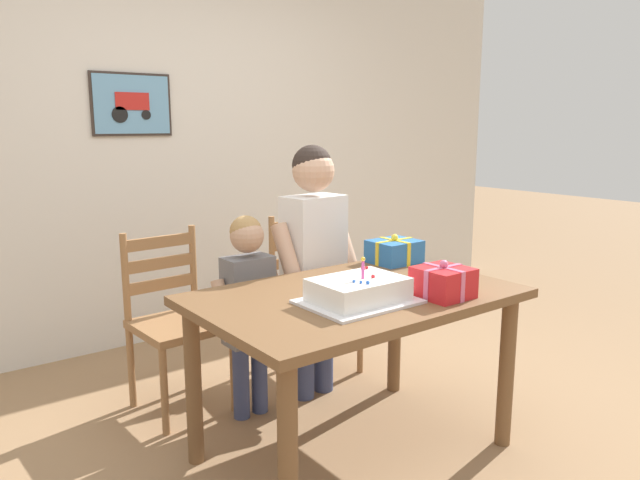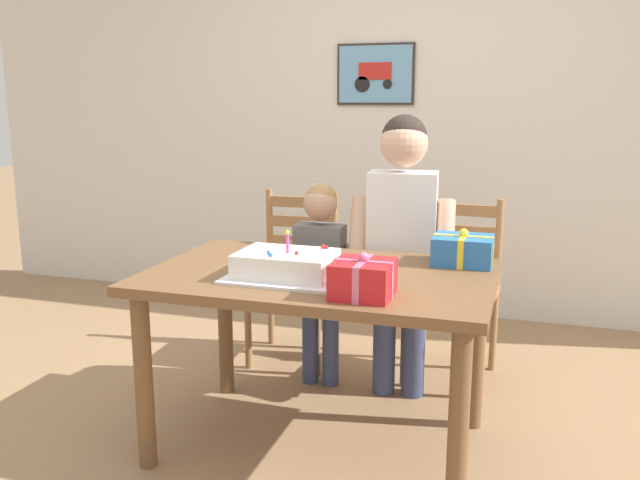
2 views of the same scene
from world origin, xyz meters
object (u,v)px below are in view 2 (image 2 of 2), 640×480
object	(u,v)px
chair_left	(294,275)
chair_right	(454,288)
gift_box_red_large	(463,250)
child_younger	(320,265)
dining_table	(320,297)
birthday_cake	(286,266)
child_older	(402,229)
gift_box_beside_cake	(363,279)

from	to	relation	value
chair_left	chair_right	world-z (taller)	same
chair_left	chair_right	distance (m)	0.87
gift_box_red_large	child_younger	world-z (taller)	child_younger
dining_table	birthday_cake	distance (m)	0.22
chair_left	gift_box_red_large	bearing A→B (deg)	-31.93
dining_table	chair_left	distance (m)	1.01
chair_left	child_younger	world-z (taller)	child_younger
dining_table	child_older	size ratio (longest dim) A/B	1.00
dining_table	child_younger	xyz separation A→B (m)	(-0.18, 0.59, -0.02)
gift_box_beside_cake	chair_left	world-z (taller)	chair_left
birthday_cake	chair_left	size ratio (longest dim) A/B	0.48
chair_left	child_younger	size ratio (longest dim) A/B	0.90
birthday_cake	child_younger	bearing A→B (deg)	97.21
dining_table	gift_box_red_large	distance (m)	0.63
chair_left	child_younger	distance (m)	0.43
gift_box_beside_cake	child_older	bearing A→B (deg)	91.89
gift_box_beside_cake	chair_left	xyz separation A→B (m)	(-0.68, 1.17, -0.34)
chair_left	birthday_cake	bearing A→B (deg)	-71.74
dining_table	chair_left	size ratio (longest dim) A/B	1.47
dining_table	child_younger	world-z (taller)	child_younger
dining_table	birthday_cake	xyz separation A→B (m)	(-0.09, -0.13, 0.15)
chair_left	child_older	bearing A→B (deg)	-25.84
birthday_cake	child_younger	size ratio (longest dim) A/B	0.43
chair_left	child_older	world-z (taller)	child_older
gift_box_beside_cake	chair_right	xyz separation A→B (m)	(0.19, 1.17, -0.34)
chair_right	child_younger	bearing A→B (deg)	-153.16
child_older	gift_box_beside_cake	bearing A→B (deg)	-88.11
gift_box_beside_cake	gift_box_red_large	bearing A→B (deg)	64.04
dining_table	gift_box_beside_cake	xyz separation A→B (m)	(0.24, -0.27, 0.17)
chair_right	child_younger	size ratio (longest dim) A/B	0.90
gift_box_red_large	child_older	size ratio (longest dim) A/B	0.18
gift_box_beside_cake	chair_right	distance (m)	1.24
gift_box_red_large	child_older	bearing A→B (deg)	137.56
gift_box_red_large	child_older	world-z (taller)	child_older
child_older	chair_left	bearing A→B (deg)	154.16
birthday_cake	chair_left	distance (m)	1.13
birthday_cake	gift_box_red_large	bearing A→B (deg)	34.97
birthday_cake	chair_right	size ratio (longest dim) A/B	0.48
birthday_cake	chair_right	distance (m)	1.20
chair_right	child_older	distance (m)	0.52
chair_left	child_younger	xyz separation A→B (m)	(0.25, -0.31, 0.15)
child_younger	chair_left	bearing A→B (deg)	128.47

